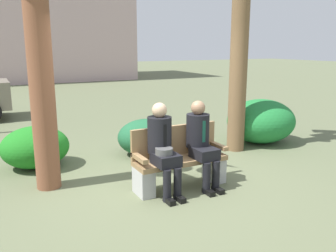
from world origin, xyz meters
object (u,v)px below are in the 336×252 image
Objects in this scene: seated_man_right at (201,139)px; building_backdrop at (10,3)px; shrub_near_bench at (146,137)px; shrub_far_lawn at (35,147)px; seated_man_left at (163,144)px; park_bench at (179,161)px; shrub_mid_lawn at (261,121)px.

seated_man_right is 20.06m from building_backdrop.
shrub_far_lawn is at bearing 174.51° from shrub_near_bench.
shrub_near_bench is 18.35m from building_backdrop.
seated_man_left reaches higher than shrub_far_lawn.
park_bench is at bearing 157.66° from seated_man_right.
building_backdrop is at bearing 90.16° from seated_man_left.
shrub_far_lawn is (-1.99, 0.19, 0.01)m from shrub_near_bench.
seated_man_left is at bearing -107.30° from shrub_near_bench.
seated_man_right is at bearing -88.00° from building_backdrop.
seated_man_left is 2.50m from shrub_far_lawn.
shrub_mid_lawn is at bearing 30.84° from seated_man_right.
shrub_mid_lawn is (3.13, 1.49, -0.25)m from seated_man_left.
park_bench is at bearing -88.86° from building_backdrop.
park_bench is 1.09× the size of seated_man_right.
shrub_mid_lawn reaches higher than park_bench.
shrub_near_bench is at bearing 91.90° from seated_man_right.
seated_man_right is 0.85× the size of shrub_mid_lawn.
seated_man_right is 1.12× the size of shrub_far_lawn.
building_backdrop is at bearing 92.00° from seated_man_right.
seated_man_left is 0.63m from seated_man_right.
shrub_near_bench is 0.96× the size of shrub_far_lawn.
shrub_near_bench is (0.24, 1.71, -0.06)m from park_bench.
shrub_mid_lawn is 4.58m from shrub_far_lawn.
park_bench is 1.27× the size of shrub_near_bench.
shrub_mid_lawn reaches higher than shrub_far_lawn.
seated_man_left is at bearing -89.84° from building_backdrop.
building_backdrop reaches higher than seated_man_left.
park_bench reaches higher than shrub_far_lawn.
seated_man_left is 3.48m from shrub_mid_lawn.
shrub_far_lawn is 18.20m from building_backdrop.
shrub_near_bench is at bearing 82.13° from park_bench.
shrub_near_bench is at bearing -87.99° from building_backdrop.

